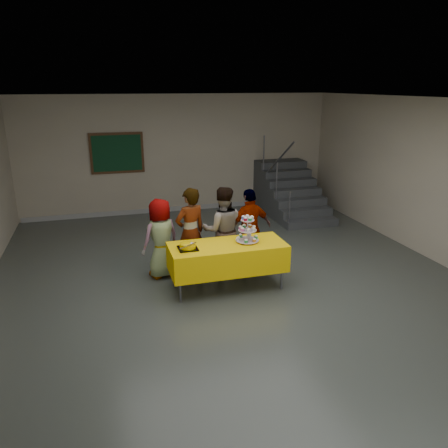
# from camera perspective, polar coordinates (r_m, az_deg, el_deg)

# --- Properties ---
(room_shell) EXTENTS (10.00, 10.04, 3.02)m
(room_shell) POSITION_cam_1_polar(r_m,az_deg,el_deg) (6.55, 2.00, 8.19)
(room_shell) COLOR #4C514C
(room_shell) RESTS_ON ground
(bake_table) EXTENTS (1.88, 0.78, 0.77)m
(bake_table) POSITION_cam_1_polar(r_m,az_deg,el_deg) (7.09, 0.45, -4.28)
(bake_table) COLOR #595960
(bake_table) RESTS_ON ground
(cupcake_stand) EXTENTS (0.38, 0.38, 0.44)m
(cupcake_stand) POSITION_cam_1_polar(r_m,az_deg,el_deg) (7.07, 3.08, -0.90)
(cupcake_stand) COLOR silver
(cupcake_stand) RESTS_ON bake_table
(bear_cake) EXTENTS (0.32, 0.36, 0.12)m
(bear_cake) POSITION_cam_1_polar(r_m,az_deg,el_deg) (6.82, -4.76, -2.80)
(bear_cake) COLOR black
(bear_cake) RESTS_ON bake_table
(schoolchild_a) EXTENTS (0.80, 0.68, 1.39)m
(schoolchild_a) POSITION_cam_1_polar(r_m,az_deg,el_deg) (7.58, -8.24, -1.86)
(schoolchild_a) COLOR slate
(schoolchild_a) RESTS_ON ground
(schoolchild_b) EXTENTS (0.67, 0.55, 1.58)m
(schoolchild_b) POSITION_cam_1_polar(r_m,az_deg,el_deg) (7.53, -4.42, -1.11)
(schoolchild_b) COLOR slate
(schoolchild_b) RESTS_ON ground
(schoolchild_c) EXTENTS (0.84, 0.70, 1.55)m
(schoolchild_c) POSITION_cam_1_polar(r_m,az_deg,el_deg) (7.70, -0.19, -0.75)
(schoolchild_c) COLOR slate
(schoolchild_c) RESTS_ON ground
(schoolchild_d) EXTENTS (0.91, 0.51, 1.46)m
(schoolchild_d) POSITION_cam_1_polar(r_m,az_deg,el_deg) (7.92, 3.40, -0.56)
(schoolchild_d) COLOR slate
(schoolchild_d) RESTS_ON ground
(staircase) EXTENTS (1.30, 2.40, 2.04)m
(staircase) POSITION_cam_1_polar(r_m,az_deg,el_deg) (11.60, 8.33, 3.99)
(staircase) COLOR #424447
(staircase) RESTS_ON ground
(noticeboard) EXTENTS (1.30, 0.05, 1.00)m
(noticeboard) POSITION_cam_1_polar(r_m,az_deg,el_deg) (11.21, -13.80, 8.98)
(noticeboard) COLOR #472B16
(noticeboard) RESTS_ON ground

